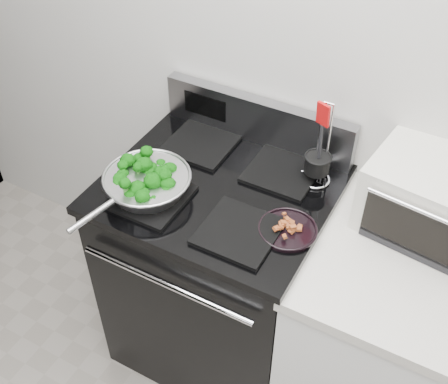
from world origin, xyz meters
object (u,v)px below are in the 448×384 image
Objects in this scene: gas_range at (220,269)px; toaster_oven at (436,200)px; utensil_holder at (317,167)px; skillet at (147,183)px; bacon_plate at (288,227)px.

toaster_oven reaches higher than gas_range.
utensil_holder is 0.71× the size of toaster_oven.
skillet is (-0.19, -0.16, 0.51)m from gas_range.
utensil_holder is (-0.01, 0.27, 0.04)m from bacon_plate.
skillet is at bearing -152.19° from toaster_oven.
gas_range is at bearing -158.54° from toaster_oven.
utensil_holder is at bearing 47.30° from skillet.
skillet is 0.59m from utensil_holder.
gas_range is 3.43× the size of utensil_holder.
toaster_oven is at bearing 19.17° from utensil_holder.
gas_range is 0.57m from skillet.
utensil_holder is (0.48, 0.34, 0.01)m from skillet.
skillet is 2.48× the size of bacon_plate.
gas_range is at bearing -127.53° from utensil_holder.
skillet is 1.04× the size of toaster_oven.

